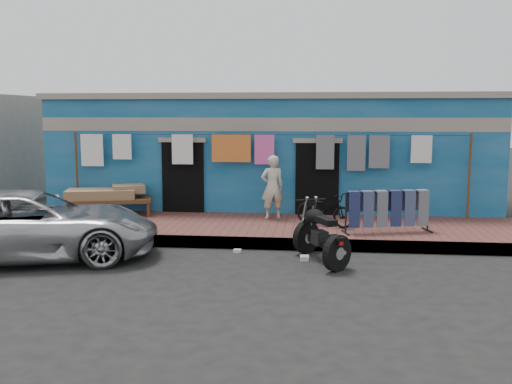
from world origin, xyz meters
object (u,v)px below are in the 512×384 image
Objects in this scene: seated_person at (272,187)px; jeans_rack at (387,211)px; bicycle at (325,206)px; charpoy at (111,201)px; motorcycle at (321,232)px; car at (31,224)px.

seated_person reaches higher than jeans_rack.
bicycle is 1.47m from jeans_rack.
charpoy is 6.93m from jeans_rack.
jeans_rack reaches higher than motorcycle.
bicycle is at bearing 127.39° from seated_person.
motorcycle reaches higher than charpoy.
seated_person reaches higher than bicycle.
charpoy is at bearing -21.15° from car.
bicycle reaches higher than motorcycle.
seated_person is at bearing -0.61° from charpoy.
car is 3.35× the size of bicycle.
seated_person is at bearing 86.49° from motorcycle.
bicycle is at bearing 157.77° from jeans_rack.
car reaches higher than charpoy.
car is 2.63× the size of motorcycle.
jeans_rack reaches higher than charpoy.
motorcycle is (1.19, -3.10, -0.46)m from seated_person.
bicycle is 2.30m from motorcycle.
bicycle is at bearing 63.34° from motorcycle.
jeans_rack is (2.63, -1.37, -0.31)m from seated_person.
motorcycle is at bearing -151.50° from bicycle.
car is at bearing 18.49° from seated_person.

